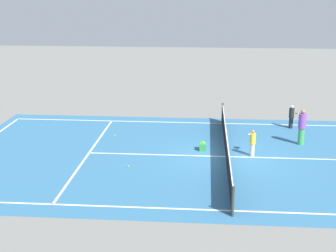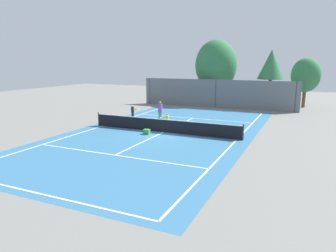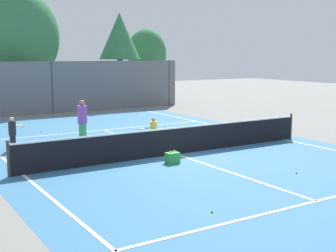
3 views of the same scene
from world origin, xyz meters
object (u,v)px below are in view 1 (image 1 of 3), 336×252
Objects in this scene: player_2 at (302,127)px; tennis_ball_4 at (115,135)px; player_0 at (292,116)px; tennis_ball_3 at (227,131)px; ball_crate at (203,146)px; tennis_ball_5 at (129,166)px; player_1 at (253,142)px.

player_2 is 27.05× the size of tennis_ball_4.
tennis_ball_3 is at bearing -74.17° from player_0.
ball_crate is 6.63× the size of tennis_ball_5.
ball_crate is (4.04, -4.82, -0.49)m from player_0.
tennis_ball_3 is at bearing 101.21° from tennis_ball_4.
player_0 is 9.70m from tennis_ball_4.
tennis_ball_3 is at bearing -164.26° from player_1.
player_0 is 5.26m from player_1.
tennis_ball_4 is 1.00× the size of tennis_ball_5.
player_1 is 5.82m from tennis_ball_5.
player_1 is at bearing 70.53° from tennis_ball_4.
player_2 reaches higher than player_1.
player_0 reaches higher than tennis_ball_4.
tennis_ball_4 is at bearing -109.47° from player_1.
tennis_ball_3 is (-1.77, -3.56, -0.88)m from player_2.
player_2 is 5.05m from ball_crate.
player_2 is 4.08m from tennis_ball_3.
tennis_ball_5 is at bearing -39.00° from tennis_ball_3.
player_0 is 19.62× the size of tennis_ball_5.
tennis_ball_4 is at bearing -93.68° from player_2.
player_2 reaches higher than ball_crate.
tennis_ball_3 and tennis_ball_4 have the same top height.
player_0 reaches higher than tennis_ball_5.
player_0 is 0.73× the size of player_2.
player_2 is (-1.83, 2.55, 0.27)m from player_1.
tennis_ball_5 is at bearing -52.22° from ball_crate.
player_2 is 4.08× the size of ball_crate.
tennis_ball_4 is (1.16, -5.87, 0.00)m from tennis_ball_3.
player_0 is at bearing 129.09° from tennis_ball_5.
player_1 is 18.76× the size of tennis_ball_5.
player_0 reaches higher than player_1.
ball_crate is 6.63× the size of tennis_ball_3.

